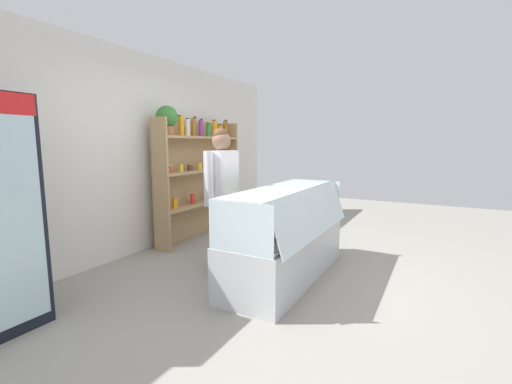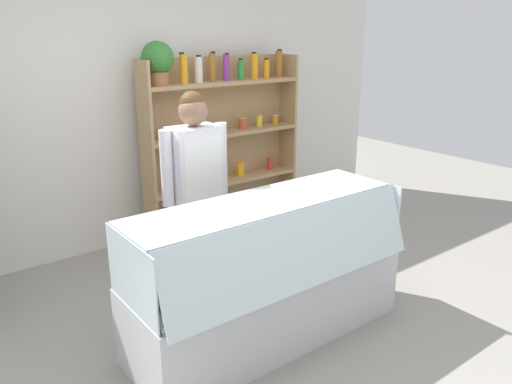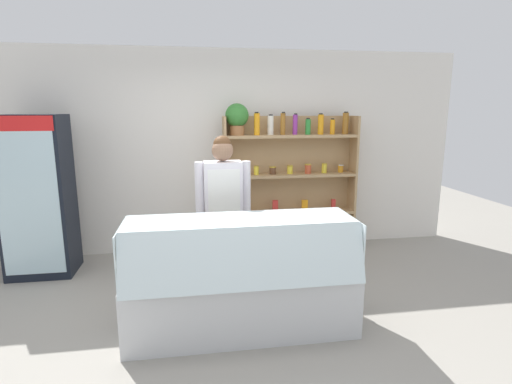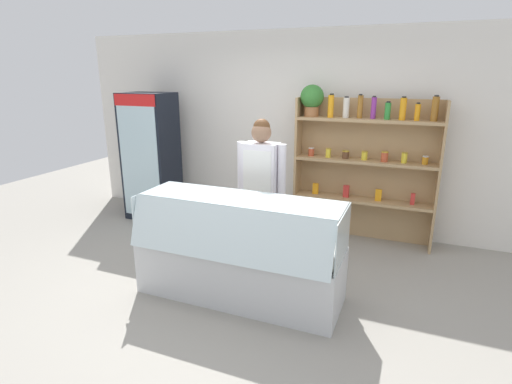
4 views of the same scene
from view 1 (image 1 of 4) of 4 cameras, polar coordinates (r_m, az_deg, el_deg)
ground_plane at (r=3.94m, az=3.03°, el=-14.09°), size 12.00×12.00×0.00m
back_wall at (r=4.94m, az=-19.57°, el=6.02°), size 6.80×0.10×2.70m
shelving_unit at (r=5.39m, az=-10.34°, el=4.31°), size 1.77×0.30×2.00m
deli_display_case at (r=3.87m, az=5.03°, el=-9.60°), size 1.98×0.74×1.01m
shop_clerk at (r=4.03m, az=-5.63°, el=0.84°), size 0.57×0.25×1.67m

